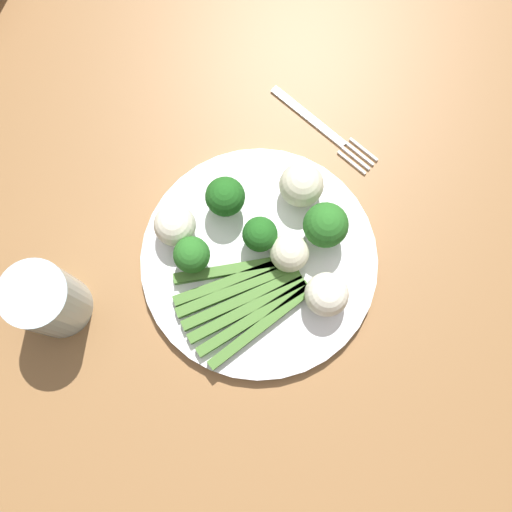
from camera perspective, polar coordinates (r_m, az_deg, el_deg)
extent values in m
cube|color=gray|center=(1.45, -0.15, -7.56)|extent=(6.00, 6.00, 0.02)
cube|color=olive|center=(0.72, -0.29, -1.75)|extent=(1.21, 1.01, 0.04)
cylinder|color=brown|center=(1.63, -23.61, 22.07)|extent=(0.04, 0.04, 0.45)
cylinder|color=brown|center=(1.47, -11.96, 19.64)|extent=(0.04, 0.04, 0.45)
cylinder|color=brown|center=(1.36, -17.65, 7.85)|extent=(0.04, 0.04, 0.45)
cylinder|color=white|center=(0.70, 0.00, -0.24)|extent=(0.28, 0.28, 0.01)
cube|color=#47752D|center=(0.68, -1.91, -1.28)|extent=(0.11, 0.11, 0.01)
cube|color=#47752D|center=(0.68, -2.11, -2.40)|extent=(0.13, 0.10, 0.01)
cube|color=#47752D|center=(0.68, -1.79, -3.39)|extent=(0.13, 0.09, 0.01)
cube|color=#47752D|center=(0.68, -1.40, -4.37)|extent=(0.13, 0.09, 0.01)
cube|color=#47752D|center=(0.67, -0.91, -5.31)|extent=(0.14, 0.08, 0.01)
cube|color=#47752D|center=(0.67, -0.26, -6.16)|extent=(0.14, 0.07, 0.01)
cube|color=#47752D|center=(0.67, 0.58, -6.88)|extent=(0.15, 0.06, 0.01)
cylinder|color=#4C7F2B|center=(0.70, -2.94, 5.16)|extent=(0.02, 0.02, 0.02)
sphere|color=#1E5B1C|center=(0.68, -3.05, 5.85)|extent=(0.05, 0.05, 0.05)
cylinder|color=#568E33|center=(0.69, -6.13, -0.33)|extent=(0.01, 0.01, 0.01)
sphere|color=#286B23|center=(0.67, -6.34, 0.12)|extent=(0.04, 0.04, 0.04)
cylinder|color=#568E33|center=(0.70, 6.59, 2.37)|extent=(0.02, 0.02, 0.02)
sphere|color=#286B23|center=(0.67, 6.87, 3.04)|extent=(0.05, 0.05, 0.05)
cylinder|color=#4C7F2B|center=(0.69, 0.38, 1.65)|extent=(0.01, 0.01, 0.01)
sphere|color=#1E5B1C|center=(0.67, 0.39, 2.15)|extent=(0.04, 0.04, 0.04)
sphere|color=beige|center=(0.69, 4.48, 6.99)|extent=(0.05, 0.05, 0.05)
sphere|color=silver|center=(0.68, -7.98, 3.01)|extent=(0.05, 0.05, 0.05)
sphere|color=white|center=(0.66, 6.95, -3.78)|extent=(0.05, 0.05, 0.05)
sphere|color=beige|center=(0.67, 3.31, 0.32)|extent=(0.05, 0.05, 0.05)
cube|color=silver|center=(0.77, 5.15, 13.48)|extent=(0.02, 0.12, 0.00)
cube|color=silver|center=(0.75, 9.38, 9.03)|extent=(0.01, 0.05, 0.00)
cube|color=silver|center=(0.76, 9.76, 9.44)|extent=(0.01, 0.05, 0.00)
cube|color=silver|center=(0.76, 10.14, 9.84)|extent=(0.01, 0.05, 0.00)
cube|color=silver|center=(0.76, 10.52, 10.24)|extent=(0.01, 0.05, 0.00)
cylinder|color=silver|center=(0.69, -19.78, -4.13)|extent=(0.07, 0.07, 0.10)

